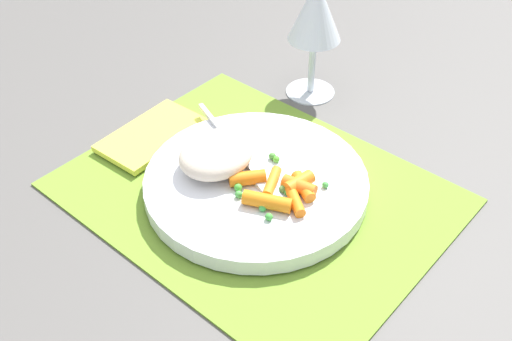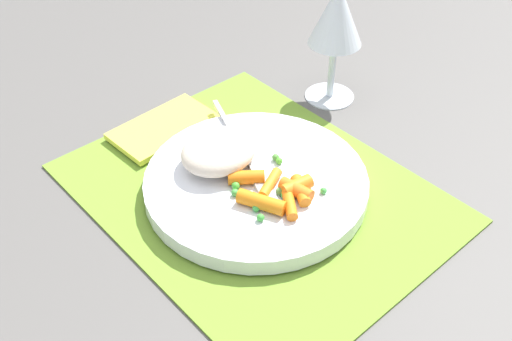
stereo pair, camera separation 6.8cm
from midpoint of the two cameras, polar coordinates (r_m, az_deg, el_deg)
The scene contains 9 objects.
ground_plane at distance 0.73m, azimuth 2.67°, elevation -2.25°, with size 2.40×2.40×0.00m, color #565451.
placemat at distance 0.73m, azimuth 2.68°, elevation -2.08°, with size 0.43×0.33×0.01m, color olive.
plate at distance 0.72m, azimuth 2.71°, elevation -1.32°, with size 0.26×0.26×0.02m, color white.
rice_mound at distance 0.72m, azimuth -0.79°, elevation 1.70°, with size 0.08×0.09×0.04m, color beige.
carrot_portion at distance 0.68m, azimuth 4.87°, elevation -2.04°, with size 0.10×0.09×0.02m.
pea_scatter at distance 0.69m, azimuth 3.87°, elevation -1.81°, with size 0.09×0.09×0.01m.
fork at distance 0.73m, azimuth 1.75°, elevation 1.07°, with size 0.20×0.09×0.01m.
wine_glass at distance 0.84m, azimuth 9.88°, elevation 13.70°, with size 0.07×0.07×0.17m.
napkin at distance 0.82m, azimuth -6.18°, elevation 3.91°, with size 0.08×0.14×0.01m, color #EAE54C.
Camera 2 is at (0.40, -0.36, 0.49)m, focal length 43.01 mm.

